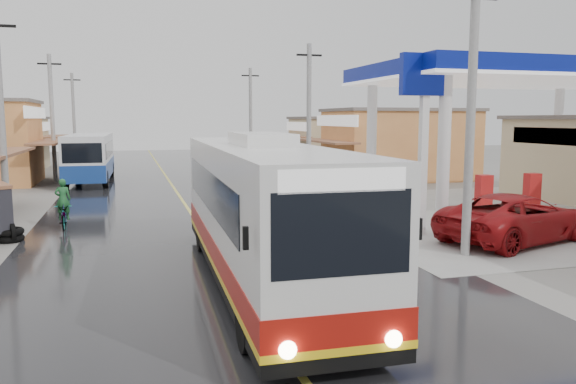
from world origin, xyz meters
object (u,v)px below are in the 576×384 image
Objects in this scene: cyclist at (64,212)px; tyre_stack at (10,235)px; coach_bus at (260,211)px; second_bus at (90,157)px; jeepney at (516,218)px.

cyclist is 2.47m from tyre_stack.
second_bus is at bearing 104.07° from coach_bus.
coach_bus reaches higher than cyclist.
coach_bus is at bearing -75.91° from second_bus.
coach_bus is 24.85m from second_bus.
cyclist is at bearing 48.53° from jeepney.
tyre_stack is at bearing 56.72° from jeepney.
coach_bus is 9.43m from jeepney.
jeepney is at bearing -55.14° from second_bus.
jeepney is at bearing 14.82° from coach_bus.
cyclist is at bearing -88.55° from second_bus.
tyre_stack is (-6.92, 6.73, -1.54)m from coach_bus.
second_bus is at bearing 85.10° from tyre_stack.
second_bus reaches higher than cyclist.
cyclist is 2.11× the size of tyre_stack.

